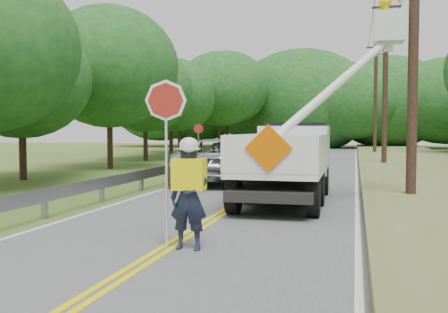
# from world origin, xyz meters

# --- Properties ---
(ground) EXTENTS (140.00, 140.00, 0.00)m
(ground) POSITION_xyz_m (0.00, 0.00, 0.00)
(ground) COLOR #405925
(ground) RESTS_ON ground
(road) EXTENTS (7.20, 96.00, 0.03)m
(road) POSITION_xyz_m (0.00, 14.00, 0.01)
(road) COLOR #4F4F52
(road) RESTS_ON ground
(guardrail) EXTENTS (0.18, 48.00, 0.77)m
(guardrail) POSITION_xyz_m (-4.02, 14.91, 0.55)
(guardrail) COLOR gray
(guardrail) RESTS_ON ground
(utility_poles) EXTENTS (1.60, 43.30, 10.00)m
(utility_poles) POSITION_xyz_m (5.00, 17.02, 5.27)
(utility_poles) COLOR black
(utility_poles) RESTS_ON ground
(treeline_left) EXTENTS (10.37, 54.26, 10.84)m
(treeline_left) POSITION_xyz_m (-10.43, 30.03, 5.67)
(treeline_left) COLOR #332319
(treeline_left) RESTS_ON ground
(treeline_horizon) EXTENTS (57.00, 14.90, 12.92)m
(treeline_horizon) POSITION_xyz_m (1.49, 56.20, 5.50)
(treeline_horizon) COLOR #17451C
(treeline_horizon) RESTS_ON ground
(flagger) EXTENTS (1.16, 0.48, 3.11)m
(flagger) POSITION_xyz_m (0.43, 1.66, 1.13)
(flagger) COLOR #191E33
(flagger) RESTS_ON road
(bucket_truck) EXTENTS (4.60, 7.05, 6.86)m
(bucket_truck) POSITION_xyz_m (1.56, 9.31, 1.56)
(bucket_truck) COLOR black
(bucket_truck) RESTS_ON road
(suv_silver) EXTENTS (3.44, 6.72, 1.82)m
(suv_silver) POSITION_xyz_m (-2.08, 13.47, 0.93)
(suv_silver) COLOR #A5A8AC
(suv_silver) RESTS_ON road
(suv_darkgrey) EXTENTS (3.32, 5.77, 1.58)m
(suv_darkgrey) POSITION_xyz_m (-2.12, 24.50, 0.81)
(suv_darkgrey) COLOR #3A3C42
(suv_darkgrey) RESTS_ON road
(stop_sign_permanent) EXTENTS (0.51, 0.23, 2.53)m
(stop_sign_permanent) POSITION_xyz_m (-4.84, 19.46, 1.68)
(stop_sign_permanent) COLOR gray
(stop_sign_permanent) RESTS_ON ground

